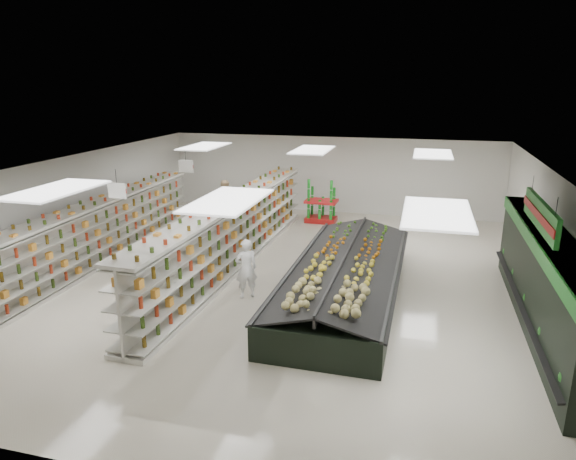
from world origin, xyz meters
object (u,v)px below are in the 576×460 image
(gondola_center, at_px, (233,236))
(produce_island, at_px, (346,276))
(gondola_left, at_px, (97,236))
(shopper_main, at_px, (246,269))
(shopper_background, at_px, (227,202))
(soda_endcap, at_px, (321,203))

(gondola_center, bearing_deg, produce_island, -19.43)
(gondola_left, bearing_deg, produce_island, -4.99)
(gondola_center, height_order, shopper_main, gondola_center)
(gondola_center, relative_size, shopper_background, 6.79)
(gondola_center, distance_m, shopper_background, 4.79)
(soda_endcap, bearing_deg, gondola_center, -105.98)
(soda_endcap, height_order, shopper_main, soda_endcap)
(soda_endcap, distance_m, shopper_background, 3.75)
(gondola_center, relative_size, soda_endcap, 7.43)
(gondola_left, height_order, gondola_center, gondola_center)
(produce_island, height_order, soda_endcap, soda_endcap)
(produce_island, distance_m, shopper_background, 8.03)
(soda_endcap, relative_size, shopper_background, 0.91)
(shopper_main, height_order, shopper_background, shopper_background)
(produce_island, xyz_separation_m, shopper_main, (-2.47, -0.81, 0.27))
(produce_island, height_order, shopper_main, shopper_main)
(gondola_center, relative_size, produce_island, 1.53)
(gondola_left, distance_m, produce_island, 7.80)
(shopper_main, xyz_separation_m, shopper_background, (-3.09, 6.58, 0.08))
(gondola_center, bearing_deg, shopper_main, -60.52)
(soda_endcap, height_order, shopper_background, shopper_background)
(produce_island, xyz_separation_m, shopper_background, (-5.56, 5.78, 0.35))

